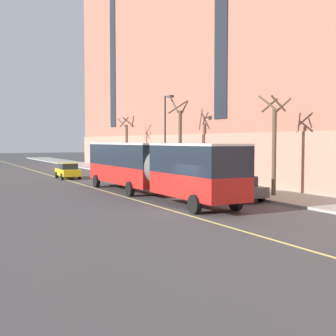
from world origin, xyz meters
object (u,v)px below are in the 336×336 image
(city_bus, at_px, (152,166))
(street_tree_mid_block, at_px, (274,143))
(parked_car_darkgray_1, at_px, (237,188))
(street_lamp, at_px, (166,129))
(parked_car_white_3, at_px, (112,169))
(street_tree_far_downtown, at_px, (127,143))
(street_tree_far_uptown, at_px, (180,140))
(taxi_cab, at_px, (68,171))

(city_bus, xyz_separation_m, street_tree_mid_block, (7.11, -3.95, 1.49))
(parked_car_darkgray_1, xyz_separation_m, street_tree_mid_block, (3.09, 0.19, 2.80))
(parked_car_darkgray_1, height_order, street_lamp, street_lamp)
(parked_car_darkgray_1, xyz_separation_m, parked_car_white_3, (-0.17, 22.52, 0.00))
(city_bus, height_order, parked_car_white_3, city_bus)
(street_tree_mid_block, height_order, street_tree_far_downtown, street_tree_mid_block)
(street_tree_far_downtown, bearing_deg, city_bus, -107.71)
(street_tree_mid_block, bearing_deg, parked_car_white_3, 98.29)
(street_tree_mid_block, xyz_separation_m, street_tree_far_uptown, (0.00, 13.18, 0.29))
(parked_car_darkgray_1, height_order, parked_car_white_3, same)
(parked_car_darkgray_1, bearing_deg, city_bus, 134.13)
(taxi_cab, height_order, street_tree_far_uptown, street_tree_far_uptown)
(city_bus, xyz_separation_m, street_lamp, (5.69, 9.18, 2.68))
(street_tree_far_uptown, distance_m, street_tree_far_downtown, 13.06)
(parked_car_darkgray_1, distance_m, taxi_cab, 22.04)
(street_tree_far_downtown, distance_m, street_lamp, 13.23)
(street_lamp, bearing_deg, street_tree_far_uptown, 1.69)
(taxi_cab, distance_m, street_tree_far_downtown, 10.03)
(taxi_cab, relative_size, street_tree_far_uptown, 0.56)
(parked_car_white_3, xyz_separation_m, street_tree_mid_block, (3.25, -22.33, 2.80))
(street_tree_mid_block, bearing_deg, taxi_cab, 111.26)
(parked_car_darkgray_1, height_order, street_tree_mid_block, street_tree_mid_block)
(parked_car_darkgray_1, xyz_separation_m, street_tree_far_uptown, (3.09, 13.37, 3.09))
(taxi_cab, bearing_deg, street_tree_mid_block, -68.74)
(street_tree_far_downtown, bearing_deg, street_lamp, -96.23)
(parked_car_darkgray_1, distance_m, parked_car_white_3, 22.52)
(street_tree_far_uptown, bearing_deg, parked_car_darkgray_1, -103.00)
(city_bus, relative_size, taxi_cab, 4.39)
(city_bus, relative_size, street_tree_far_downtown, 2.91)
(city_bus, bearing_deg, street_tree_far_downtown, 72.29)
(parked_car_darkgray_1, distance_m, street_tree_far_uptown, 14.07)
(taxi_cab, bearing_deg, parked_car_darkgray_1, -76.43)
(city_bus, xyz_separation_m, taxi_cab, (-1.15, 17.27, -1.31))
(street_tree_far_uptown, height_order, street_tree_far_downtown, street_tree_far_uptown)
(street_tree_far_downtown, height_order, street_lamp, street_lamp)
(street_tree_mid_block, bearing_deg, street_tree_far_downtown, 89.99)
(taxi_cab, distance_m, street_lamp, 11.32)
(parked_car_darkgray_1, bearing_deg, taxi_cab, 103.57)
(city_bus, xyz_separation_m, street_tree_far_uptown, (7.11, 9.23, 1.78))
(city_bus, distance_m, taxi_cab, 17.36)
(street_tree_far_downtown, bearing_deg, street_tree_mid_block, -90.01)
(parked_car_darkgray_1, xyz_separation_m, taxi_cab, (-5.17, 21.42, -0.00))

